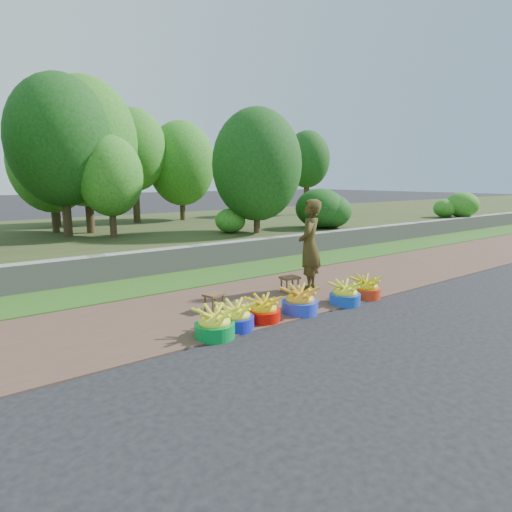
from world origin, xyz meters
TOP-DOWN VIEW (x-y plane):
  - ground_plane at (0.00, 0.00)m, footprint 120.00×120.00m
  - dirt_shoulder at (0.00, 1.25)m, footprint 80.00×2.50m
  - grass_verge at (0.00, 3.25)m, footprint 80.00×1.50m
  - retaining_wall at (0.00, 4.10)m, footprint 80.00×0.35m
  - earth_bank at (0.00, 9.00)m, footprint 80.00×10.00m
  - basin_a at (-1.92, 0.14)m, footprint 0.53×0.53m
  - basin_b at (-1.52, 0.24)m, footprint 0.52×0.52m
  - basin_c at (-1.02, 0.26)m, footprint 0.50×0.50m
  - basin_d at (-0.33, 0.23)m, footprint 0.56×0.56m
  - basin_e at (0.59, 0.14)m, footprint 0.51×0.51m
  - basin_f at (1.19, 0.19)m, footprint 0.51×0.51m
  - stool_left at (-1.34, 1.10)m, footprint 0.37×0.32m
  - stool_right at (0.33, 1.22)m, footprint 0.35×0.28m
  - vendor_woman at (0.69, 1.10)m, footprint 0.73×0.69m

SIDE VIEW (x-z plane):
  - ground_plane at x=0.00m, z-range 0.00..0.00m
  - dirt_shoulder at x=0.00m, z-range 0.00..0.02m
  - grass_verge at x=0.00m, z-range 0.00..0.04m
  - basin_c at x=-1.02m, z-range -0.02..0.35m
  - basin_f at x=1.19m, z-range -0.02..0.36m
  - basin_e at x=0.59m, z-range -0.02..0.36m
  - basin_b at x=-1.52m, z-range -0.02..0.36m
  - basin_a at x=-1.92m, z-range -0.02..0.38m
  - basin_d at x=-0.33m, z-range -0.02..0.40m
  - stool_left at x=-1.34m, z-range 0.10..0.37m
  - stool_right at x=0.33m, z-range 0.10..0.39m
  - earth_bank at x=0.00m, z-range 0.00..0.50m
  - retaining_wall at x=0.00m, z-range 0.00..0.55m
  - vendor_woman at x=0.69m, z-range 0.02..1.69m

